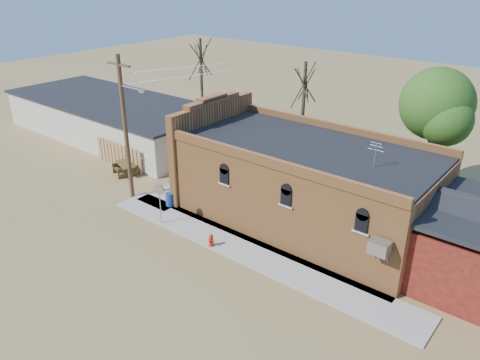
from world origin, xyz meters
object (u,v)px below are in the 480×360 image
Objects in this scene: picnic_table at (125,167)px; brick_bar at (300,182)px; fire_hydrant at (211,240)px; trash_barrel at (170,199)px; stop_sign at (159,193)px; utility_pole at (126,126)px.

brick_bar is at bearing 29.51° from picnic_table.
brick_bar reaches higher than fire_hydrant.
brick_bar is at bearing 28.05° from trash_barrel.
trash_barrel reaches higher than picnic_table.
stop_sign is 2.91× the size of trash_barrel.
stop_sign is 2.59m from trash_barrel.
utility_pole is (-9.79, -4.29, 2.43)m from brick_bar.
stop_sign is at bearing -4.26° from picnic_table.
trash_barrel is 6.24m from picnic_table.
stop_sign is at bearing -56.64° from trash_barrel.
brick_bar is 6.13m from fire_hydrant.
fire_hydrant is at bearing 7.79° from stop_sign.
stop_sign reaches higher than picnic_table.
fire_hydrant is 4.15m from stop_sign.
picnic_table is at bearing 164.06° from stop_sign.
utility_pole reaches higher than picnic_table.
picnic_table is (-7.26, 3.20, -1.42)m from stop_sign.
utility_pole is 5.17m from trash_barrel.
brick_bar is 23.89× the size of fire_hydrant.
trash_barrel reaches higher than fire_hydrant.
picnic_table is (-6.08, 1.41, 0.03)m from trash_barrel.
brick_bar is 13.35m from picnic_table.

